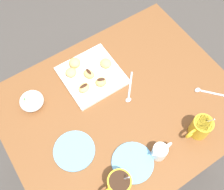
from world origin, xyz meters
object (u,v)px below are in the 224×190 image
(dining_table, at_px, (121,118))
(beignet_2, at_px, (101,82))
(beignet_1, at_px, (75,63))
(coffee_mug_mustard_left, at_px, (200,127))
(beignet_4, at_px, (106,63))
(saucer_sky_left, at_px, (133,163))
(cream_pitcher_white, at_px, (160,152))
(pastry_plate_square, at_px, (92,75))
(beignet_0, at_px, (84,88))
(ice_cream_bowl, at_px, (31,100))
(beignet_5, at_px, (71,72))
(saucer_sky_right, at_px, (74,151))
(coffee_mug_mustard_right, at_px, (119,183))
(beignet_3, at_px, (89,74))

(dining_table, relative_size, beignet_2, 20.14)
(dining_table, relative_size, beignet_1, 18.47)
(coffee_mug_mustard_left, xyz_separation_m, beignet_4, (0.15, -0.49, -0.02))
(dining_table, bearing_deg, beignet_1, -76.81)
(saucer_sky_left, distance_m, beignet_2, 0.38)
(cream_pitcher_white, bearing_deg, beignet_2, -87.08)
(coffee_mug_mustard_left, height_order, beignet_1, coffee_mug_mustard_left)
(pastry_plate_square, relative_size, cream_pitcher_white, 2.52)
(beignet_2, bearing_deg, saucer_sky_left, 76.82)
(beignet_0, relative_size, beignet_1, 0.98)
(coffee_mug_mustard_left, height_order, saucer_sky_left, coffee_mug_mustard_left)
(beignet_4, bearing_deg, beignet_2, 45.58)
(pastry_plate_square, distance_m, saucer_sky_left, 0.45)
(ice_cream_bowl, distance_m, beignet_5, 0.22)
(coffee_mug_mustard_left, bearing_deg, saucer_sky_right, -24.08)
(cream_pitcher_white, relative_size, beignet_2, 2.05)
(saucer_sky_right, bearing_deg, dining_table, -167.54)
(saucer_sky_left, bearing_deg, coffee_mug_mustard_left, 172.15)
(pastry_plate_square, bearing_deg, coffee_mug_mustard_left, 115.50)
(ice_cream_bowl, height_order, beignet_2, ice_cream_bowl)
(dining_table, height_order, beignet_5, beignet_5)
(cream_pitcher_white, relative_size, saucer_sky_left, 0.61)
(coffee_mug_mustard_right, bearing_deg, saucer_sky_left, -156.44)
(saucer_sky_left, bearing_deg, saucer_sky_right, -44.96)
(cream_pitcher_white, relative_size, ice_cream_bowl, 0.98)
(coffee_mug_mustard_right, bearing_deg, beignet_4, -117.80)
(coffee_mug_mustard_left, distance_m, beignet_4, 0.51)
(cream_pitcher_white, bearing_deg, ice_cream_bowl, -56.37)
(cream_pitcher_white, height_order, beignet_1, cream_pitcher_white)
(saucer_sky_right, distance_m, beignet_2, 0.33)
(beignet_0, height_order, beignet_2, beignet_2)
(dining_table, distance_m, beignet_1, 0.35)
(saucer_sky_right, distance_m, beignet_1, 0.42)
(coffee_mug_mustard_right, distance_m, saucer_sky_right, 0.23)
(beignet_5, bearing_deg, saucer_sky_right, 62.11)
(beignet_3, relative_size, beignet_5, 1.05)
(beignet_0, relative_size, beignet_4, 0.98)
(ice_cream_bowl, bearing_deg, dining_table, 145.07)
(coffee_mug_mustard_right, distance_m, saucer_sky_left, 0.11)
(saucer_sky_left, relative_size, beignet_2, 3.33)
(pastry_plate_square, bearing_deg, coffee_mug_mustard_right, 70.16)
(beignet_0, bearing_deg, dining_table, 122.47)
(coffee_mug_mustard_left, xyz_separation_m, beignet_5, (0.31, -0.54, -0.02))
(beignet_1, distance_m, beignet_4, 0.15)
(pastry_plate_square, xyz_separation_m, ice_cream_bowl, (0.30, -0.02, 0.03))
(beignet_0, bearing_deg, coffee_mug_mustard_right, 76.42)
(saucer_sky_right, bearing_deg, saucer_sky_left, 135.04)
(pastry_plate_square, xyz_separation_m, beignet_2, (-0.01, 0.07, 0.03))
(cream_pitcher_white, bearing_deg, beignet_4, -96.41)
(coffee_mug_mustard_left, bearing_deg, ice_cream_bowl, -43.77)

